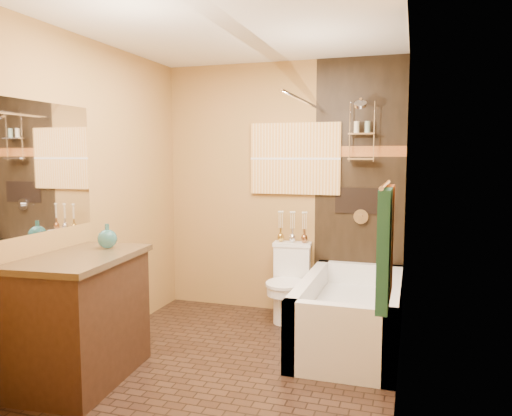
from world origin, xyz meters
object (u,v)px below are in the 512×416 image
at_px(sunset_painting, 295,159).
at_px(toilet, 288,282).
at_px(bathtub, 350,319).
at_px(vanity, 81,317).

distance_m(sunset_painting, toilet, 1.21).
relative_size(bathtub, toilet, 2.06).
bearing_deg(bathtub, vanity, -144.61).
xyz_separation_m(sunset_painting, bathtub, (0.65, -0.73, -1.33)).
distance_m(sunset_painting, vanity, 2.48).
bearing_deg(sunset_painting, bathtub, -48.02).
bearing_deg(bathtub, toilet, 143.88).
distance_m(sunset_painting, bathtub, 1.65).
distance_m(bathtub, vanity, 2.13).
bearing_deg(vanity, sunset_painting, 56.40).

